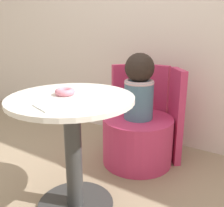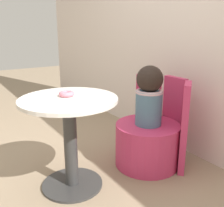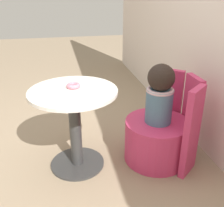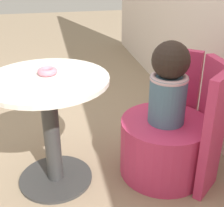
{
  "view_description": "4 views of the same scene",
  "coord_description": "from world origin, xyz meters",
  "px_view_note": "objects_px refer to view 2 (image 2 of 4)",
  "views": [
    {
      "loc": [
        0.88,
        -1.01,
        1.02
      ],
      "look_at": [
        -0.0,
        0.34,
        0.54
      ],
      "focal_mm": 42.0,
      "sensor_mm": 36.0,
      "label": 1
    },
    {
      "loc": [
        1.56,
        -0.71,
        1.12
      ],
      "look_at": [
        -0.02,
        0.32,
        0.57
      ],
      "focal_mm": 42.0,
      "sensor_mm": 36.0,
      "label": 2
    },
    {
      "loc": [
        1.8,
        -0.13,
        1.37
      ],
      "look_at": [
        0.02,
        0.25,
        0.54
      ],
      "focal_mm": 42.0,
      "sensor_mm": 36.0,
      "label": 3
    },
    {
      "loc": [
        1.55,
        -0.01,
        1.25
      ],
      "look_at": [
        0.1,
        0.29,
        0.54
      ],
      "focal_mm": 50.0,
      "sensor_mm": 36.0,
      "label": 4
    }
  ],
  "objects_px": {
    "tub_chair": "(147,144)",
    "child_figure": "(149,96)",
    "round_table": "(70,128)",
    "donut": "(66,94)"
  },
  "relations": [
    {
      "from": "child_figure",
      "to": "tub_chair",
      "type": "bearing_deg",
      "value": -97.13
    },
    {
      "from": "round_table",
      "to": "donut",
      "type": "distance_m",
      "value": 0.24
    },
    {
      "from": "tub_chair",
      "to": "child_figure",
      "type": "height_order",
      "value": "child_figure"
    },
    {
      "from": "tub_chair",
      "to": "child_figure",
      "type": "distance_m",
      "value": 0.42
    },
    {
      "from": "tub_chair",
      "to": "child_figure",
      "type": "bearing_deg",
      "value": 82.87
    },
    {
      "from": "child_figure",
      "to": "donut",
      "type": "relative_size",
      "value": 4.56
    },
    {
      "from": "round_table",
      "to": "donut",
      "type": "bearing_deg",
      "value": 170.1
    },
    {
      "from": "round_table",
      "to": "child_figure",
      "type": "xyz_separation_m",
      "value": [
        0.05,
        0.66,
        0.15
      ]
    },
    {
      "from": "child_figure",
      "to": "round_table",
      "type": "bearing_deg",
      "value": -94.62
    },
    {
      "from": "donut",
      "to": "child_figure",
      "type": "bearing_deg",
      "value": 81.16
    }
  ]
}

